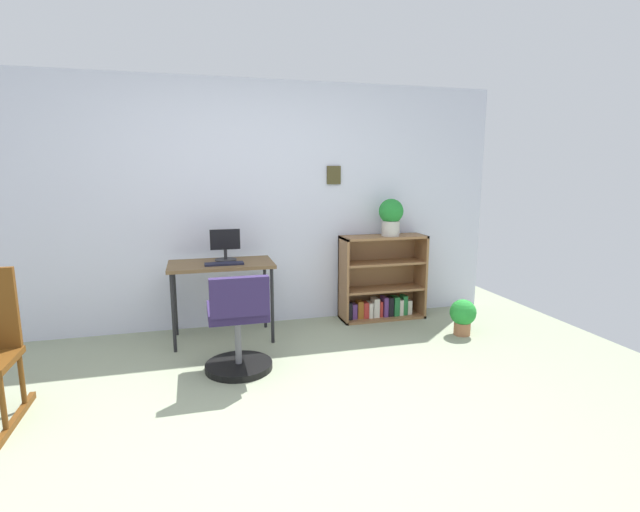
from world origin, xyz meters
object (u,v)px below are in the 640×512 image
object	(u,v)px
keyboard	(224,264)
potted_plant_floor	(463,315)
monitor	(225,246)
bookshelf_low	(381,282)
office_chair	(238,329)
desk	(221,270)
potted_plant_on_shelf	(391,215)

from	to	relation	value
keyboard	potted_plant_floor	size ratio (longest dim) A/B	0.98
monitor	keyboard	size ratio (longest dim) A/B	0.86
bookshelf_low	potted_plant_floor	xyz separation A→B (m)	(0.54, -0.71, -0.18)
keyboard	potted_plant_floor	bearing A→B (deg)	-9.82
keyboard	office_chair	world-z (taller)	office_chair
desk	monitor	xyz separation A→B (m)	(0.05, 0.09, 0.21)
keyboard	potted_plant_on_shelf	world-z (taller)	potted_plant_on_shelf
office_chair	bookshelf_low	xyz separation A→B (m)	(1.57, 1.00, 0.03)
desk	office_chair	distance (m)	0.82
office_chair	bookshelf_low	bearing A→B (deg)	32.50
desk	potted_plant_floor	size ratio (longest dim) A/B	2.71
monitor	keyboard	world-z (taller)	monitor
monitor	office_chair	world-z (taller)	monitor
monitor	potted_plant_on_shelf	bearing A→B (deg)	2.92
keyboard	monitor	bearing A→B (deg)	82.28
keyboard	potted_plant_on_shelf	size ratio (longest dim) A/B	0.89
monitor	potted_plant_floor	xyz separation A→B (m)	(2.13, -0.57, -0.66)
office_chair	potted_plant_on_shelf	bearing A→B (deg)	29.92
potted_plant_on_shelf	potted_plant_floor	xyz separation A→B (m)	(0.47, -0.65, -0.88)
keyboard	office_chair	distance (m)	0.76
monitor	desk	bearing A→B (deg)	-117.62
bookshelf_low	potted_plant_on_shelf	bearing A→B (deg)	-37.83
desk	office_chair	bearing A→B (deg)	-84.72
keyboard	bookshelf_low	world-z (taller)	bookshelf_low
potted_plant_on_shelf	potted_plant_floor	bearing A→B (deg)	-54.44
desk	potted_plant_on_shelf	bearing A→B (deg)	5.94
monitor	bookshelf_low	size ratio (longest dim) A/B	0.33
office_chair	desk	bearing A→B (deg)	95.28
office_chair	potted_plant_on_shelf	distance (m)	2.03
bookshelf_low	office_chair	bearing A→B (deg)	-147.50
potted_plant_on_shelf	potted_plant_floor	distance (m)	1.19
potted_plant_floor	desk	bearing A→B (deg)	167.65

